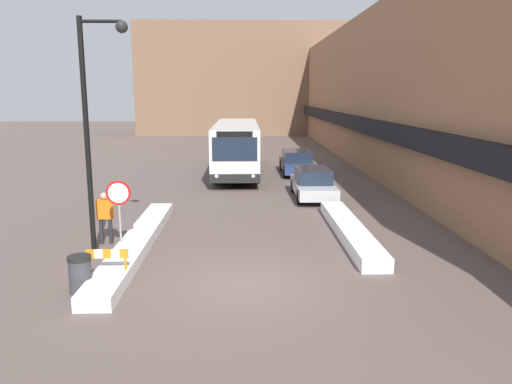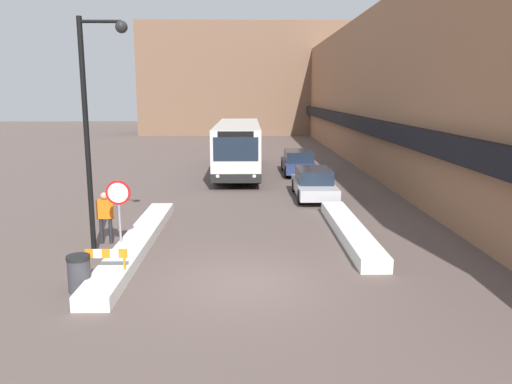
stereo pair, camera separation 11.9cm
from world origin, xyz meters
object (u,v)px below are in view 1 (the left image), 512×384
pedestrian (105,213)px  construction_barricade (107,259)px  trash_bin (80,274)px  street_lamp (94,114)px  city_bus (237,146)px  parked_car_middle (297,162)px  parked_car_front (313,183)px  stop_sign (119,201)px

pedestrian → construction_barricade: (1.02, -3.62, -0.38)m
trash_bin → street_lamp: bearing=95.7°
city_bus → street_lamp: street_lamp is taller
street_lamp → parked_car_middle: bearing=64.0°
street_lamp → parked_car_front: bearing=47.6°
parked_car_front → construction_barricade: (-6.90, -10.98, -0.05)m
stop_sign → trash_bin: stop_sign is taller
city_bus → stop_sign: bearing=-101.7°
parked_car_middle → stop_sign: bearing=-114.2°
stop_sign → street_lamp: 2.72m
stop_sign → trash_bin: 3.30m
parked_car_front → parked_car_middle: (0.00, 7.42, 0.02)m
trash_bin → parked_car_front: bearing=57.2°
parked_car_front → pedestrian: (-7.93, -7.36, 0.33)m
pedestrian → street_lamp: bearing=-82.4°
pedestrian → trash_bin: bearing=-84.9°
parked_car_front → pedestrian: bearing=-137.1°
parked_car_middle → street_lamp: street_lamp is taller
city_bus → stop_sign: city_bus is taller
parked_car_front → city_bus: bearing=115.7°
stop_sign → trash_bin: bearing=-95.3°
street_lamp → trash_bin: size_ratio=7.50×
street_lamp → trash_bin: street_lamp is taller
city_bus → pedestrian: city_bus is taller
stop_sign → construction_barricade: 2.71m
city_bus → stop_sign: size_ratio=5.40×
pedestrian → trash_bin: (0.48, -4.17, -0.57)m
street_lamp → construction_barricade: (0.84, -2.50, -3.69)m
parked_car_front → parked_car_middle: parked_car_middle is taller
parked_car_middle → pedestrian: size_ratio=2.77×
city_bus → pedestrian: 15.81m
city_bus → street_lamp: bearing=-103.6°
city_bus → parked_car_front: size_ratio=2.73×
pedestrian → construction_barricade: bearing=-75.7°
parked_car_middle → street_lamp: (-7.75, -15.90, 3.62)m
city_bus → pedestrian: bearing=-105.2°
parked_car_front → street_lamp: (-7.75, -8.48, 3.63)m
parked_car_front → street_lamp: size_ratio=0.65×
parked_car_front → parked_car_middle: size_ratio=0.95×
parked_car_middle → construction_barricade: (-6.90, -18.40, -0.07)m
parked_car_front → trash_bin: size_ratio=4.85×
parked_car_middle → pedestrian: (-7.93, -14.79, 0.31)m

